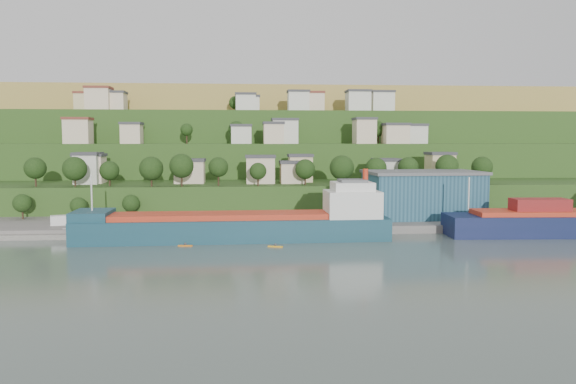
{
  "coord_description": "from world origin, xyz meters",
  "views": [
    {
      "loc": [
        -4.49,
        -119.9,
        23.01
      ],
      "look_at": [
        6.3,
        15.0,
        10.68
      ],
      "focal_mm": 35.0,
      "sensor_mm": 36.0,
      "label": 1
    }
  ],
  "objects": [
    {
      "name": "kayak_yellow",
      "position": [
        2.37,
        0.35,
        0.24
      ],
      "size": [
        3.32,
        1.56,
        0.83
      ],
      "rotation": [
        0.0,
        0.0,
        -0.31
      ],
      "color": "#F0A51C",
      "rests_on": "ground"
    },
    {
      "name": "warehouse",
      "position": [
        44.9,
        31.0,
        8.43
      ],
      "size": [
        31.82,
        20.36,
        12.8
      ],
      "rotation": [
        0.0,
        0.0,
        0.04
      ],
      "color": "navy",
      "rests_on": "quay"
    },
    {
      "name": "caravan",
      "position": [
        -49.33,
        23.99,
        2.8
      ],
      "size": [
        7.39,
        4.83,
        3.19
      ],
      "primitive_type": "cube",
      "rotation": [
        0.0,
        0.0,
        0.32
      ],
      "color": "silver",
      "rests_on": "pebble_beach"
    },
    {
      "name": "cargo_ship_near",
      "position": [
        -4.44,
        9.71,
        2.97
      ],
      "size": [
        72.41,
        12.4,
        18.58
      ],
      "rotation": [
        0.0,
        0.0,
        0.01
      ],
      "color": "#123945",
      "rests_on": "ground"
    },
    {
      "name": "hillside",
      "position": [
        0.0,
        168.69,
        0.09
      ],
      "size": [
        360.0,
        211.12,
        96.0
      ],
      "color": "#284719",
      "rests_on": "ground"
    },
    {
      "name": "kayak_orange",
      "position": [
        -17.3,
        2.97,
        0.23
      ],
      "size": [
        3.21,
        0.89,
        0.79
      ],
      "rotation": [
        0.0,
        0.0,
        -0.11
      ],
      "color": "orange",
      "rests_on": "ground"
    },
    {
      "name": "ground",
      "position": [
        0.0,
        0.0,
        0.0
      ],
      "size": [
        500.0,
        500.0,
        0.0
      ],
      "primitive_type": "plane",
      "color": "#414F4A",
      "rests_on": "ground"
    },
    {
      "name": "quay",
      "position": [
        20.0,
        28.0,
        0.0
      ],
      "size": [
        220.0,
        26.0,
        4.0
      ],
      "primitive_type": "cube",
      "color": "slate",
      "rests_on": "ground"
    },
    {
      "name": "dinghy",
      "position": [
        -45.96,
        17.65,
        1.6
      ],
      "size": [
        4.28,
        2.59,
        0.8
      ],
      "primitive_type": "cube",
      "rotation": [
        0.0,
        0.0,
        0.29
      ],
      "color": "silver",
      "rests_on": "pebble_beach"
    },
    {
      "name": "pebble_beach",
      "position": [
        -55.0,
        22.0,
        0.0
      ],
      "size": [
        40.0,
        18.0,
        2.4
      ],
      "primitive_type": "cube",
      "color": "slate",
      "rests_on": "ground"
    }
  ]
}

